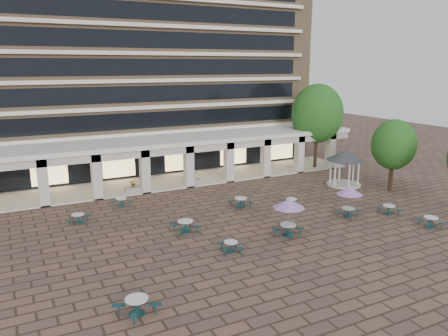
{
  "coord_description": "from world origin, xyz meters",
  "views": [
    {
      "loc": [
        -12.94,
        -24.42,
        11.21
      ],
      "look_at": [
        1.02,
        3.0,
        3.92
      ],
      "focal_mm": 35.0,
      "sensor_mm": 36.0,
      "label": 1
    }
  ],
  "objects_px": {
    "gazebo": "(345,159)",
    "planter_left": "(134,188)",
    "planter_right": "(193,179)",
    "picnic_table_2": "(231,246)",
    "picnic_table_3": "(431,221)"
  },
  "relations": [
    {
      "from": "picnic_table_3",
      "to": "planter_left",
      "type": "distance_m",
      "value": 24.34
    },
    {
      "from": "gazebo",
      "to": "planter_left",
      "type": "distance_m",
      "value": 19.86
    },
    {
      "from": "picnic_table_3",
      "to": "planter_right",
      "type": "distance_m",
      "value": 20.85
    },
    {
      "from": "picnic_table_2",
      "to": "planter_left",
      "type": "bearing_deg",
      "value": 108.97
    },
    {
      "from": "picnic_table_2",
      "to": "planter_left",
      "type": "xyz_separation_m",
      "value": [
        -1.84,
        15.25,
        0.07
      ]
    },
    {
      "from": "picnic_table_2",
      "to": "planter_left",
      "type": "distance_m",
      "value": 15.36
    },
    {
      "from": "planter_left",
      "to": "picnic_table_3",
      "type": "bearing_deg",
      "value": -47.51
    },
    {
      "from": "picnic_table_3",
      "to": "gazebo",
      "type": "distance_m",
      "value": 11.7
    },
    {
      "from": "gazebo",
      "to": "planter_left",
      "type": "height_order",
      "value": "gazebo"
    },
    {
      "from": "picnic_table_3",
      "to": "planter_left",
      "type": "height_order",
      "value": "planter_left"
    },
    {
      "from": "planter_left",
      "to": "planter_right",
      "type": "xyz_separation_m",
      "value": [
        5.82,
        -0.0,
        0.07
      ]
    },
    {
      "from": "picnic_table_2",
      "to": "gazebo",
      "type": "distance_m",
      "value": 18.97
    },
    {
      "from": "picnic_table_3",
      "to": "planter_right",
      "type": "relative_size",
      "value": 1.27
    },
    {
      "from": "gazebo",
      "to": "planter_left",
      "type": "relative_size",
      "value": 2.39
    },
    {
      "from": "gazebo",
      "to": "planter_right",
      "type": "distance_m",
      "value": 14.54
    }
  ]
}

